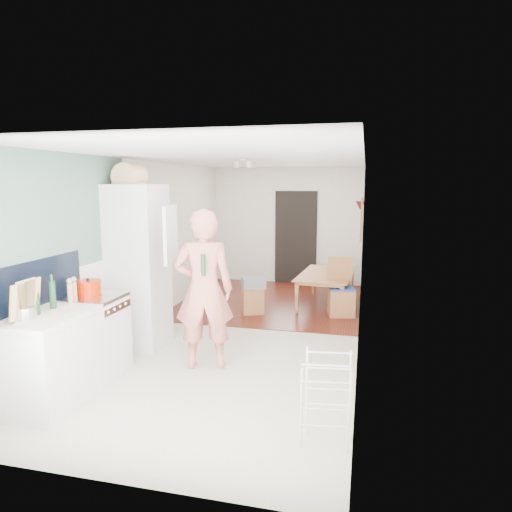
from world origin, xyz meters
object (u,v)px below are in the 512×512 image
at_px(drying_rack, 327,401).
at_px(person, 204,275).
at_px(dining_table, 328,292).
at_px(dining_chair, 342,288).
at_px(stool, 253,300).

bearing_deg(drying_rack, person, 132.31).
height_order(dining_table, drying_rack, drying_rack).
relative_size(dining_table, dining_chair, 1.45).
bearing_deg(dining_table, drying_rack, -171.13).
relative_size(dining_chair, drying_rack, 1.24).
bearing_deg(drying_rack, dining_chair, 83.84).
distance_m(person, dining_table, 3.49).
xyz_separation_m(dining_chair, drying_rack, (0.08, -3.83, -0.09)).
distance_m(dining_table, drying_rack, 4.49).
relative_size(dining_table, stool, 3.10).
distance_m(dining_chair, stool, 1.48).
xyz_separation_m(dining_table, drying_rack, (0.34, -4.47, 0.14)).
xyz_separation_m(stool, drying_rack, (1.52, -3.63, 0.16)).
bearing_deg(stool, dining_chair, 7.70).
bearing_deg(dining_table, person, 163.80).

